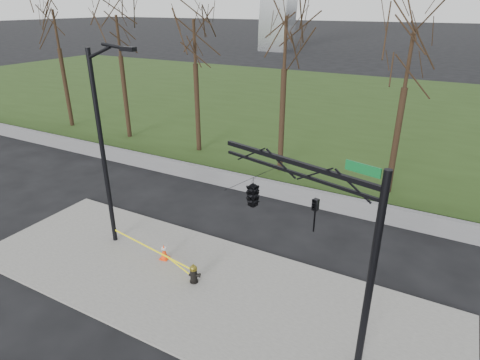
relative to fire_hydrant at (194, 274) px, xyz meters
The scene contains 10 objects.
ground 0.47m from the fire_hydrant, ahead, with size 500.00×500.00×0.00m, color black.
sidewalk 0.42m from the fire_hydrant, ahead, with size 18.00×6.00×0.10m, color slate.
grass_strip 29.99m from the fire_hydrant, 89.74° to the left, with size 120.00×40.00×0.06m, color #263B15.
guardrail 7.99m from the fire_hydrant, 89.03° to the left, with size 60.00×0.30×0.90m, color #59595B.
tree_row 12.85m from the fire_hydrant, 82.45° to the left, with size 48.91×4.00×9.64m.
fire_hydrant is the anchor object (origin of this frame).
traffic_cone 1.99m from the fire_hydrant, 160.91° to the left, with size 0.39×0.39×0.65m.
street_light 6.15m from the fire_hydrant, behind, with size 2.39×0.33×8.21m.
traffic_signal_mast 4.74m from the fire_hydrant, ahead, with size 4.96×2.54×6.00m.
caution_tape 1.94m from the fire_hydrant, 169.29° to the left, with size 4.61×0.77×0.40m.
Camera 1 is at (7.01, -9.65, 9.39)m, focal length 30.06 mm.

